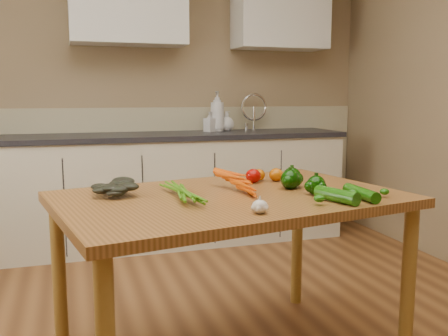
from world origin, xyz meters
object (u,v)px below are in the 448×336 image
object	(u,v)px
pepper_a	(290,179)
tomato_c	(276,175)
carrot_bunch	(221,186)
zucchini_a	(361,193)
pepper_c	(316,185)
tomato_a	(253,176)
tomato_b	(259,175)
pepper_b	(292,177)
soap_bottle_c	(227,121)
garlic_bulb	(260,207)
soap_bottle_a	(217,111)
table	(230,214)
zucchini_b	(337,195)
soap_bottle_b	(210,122)
leafy_greens	(112,184)

from	to	relation	value
pepper_a	tomato_c	distance (m)	0.21
carrot_bunch	zucchini_a	bearing A→B (deg)	-38.47
pepper_c	tomato_c	distance (m)	0.37
carrot_bunch	tomato_c	bearing A→B (deg)	21.23
carrot_bunch	tomato_a	xyz separation A→B (m)	(0.23, 0.21, -0.00)
tomato_b	pepper_b	bearing A→B (deg)	-67.65
soap_bottle_c	garlic_bulb	xyz separation A→B (m)	(-0.66, -2.43, -0.18)
garlic_bulb	pepper_b	bearing A→B (deg)	52.94
soap_bottle_a	table	bearing A→B (deg)	-81.96
zucchini_b	pepper_c	bearing A→B (deg)	93.01
table	zucchini_a	world-z (taller)	zucchini_a
soap_bottle_b	pepper_c	bearing A→B (deg)	143.55
garlic_bulb	tomato_b	xyz separation A→B (m)	(0.25, 0.66, 0.00)
carrot_bunch	leafy_greens	xyz separation A→B (m)	(-0.46, 0.10, 0.02)
garlic_bulb	zucchini_b	size ratio (longest dim) A/B	0.29
soap_bottle_b	tomato_c	bearing A→B (deg)	141.91
pepper_b	tomato_b	distance (m)	0.22
table	pepper_b	xyz separation A→B (m)	(0.33, 0.09, 0.13)
tomato_b	soap_bottle_b	bearing A→B (deg)	82.28
leafy_greens	zucchini_b	size ratio (longest dim) A/B	1.02
soap_bottle_c	pepper_a	xyz separation A→B (m)	(-0.35, -2.03, -0.16)
zucchini_a	soap_bottle_c	bearing A→B (deg)	86.08
garlic_bulb	pepper_c	distance (m)	0.44
pepper_c	zucchini_b	bearing A→B (deg)	-86.99
leafy_greens	pepper_a	xyz separation A→B (m)	(0.79, -0.08, -0.01)
soap_bottle_c	leafy_greens	xyz separation A→B (m)	(-1.14, -1.94, -0.15)
tomato_a	soap_bottle_a	bearing A→B (deg)	78.68
tomato_c	soap_bottle_a	bearing A→B (deg)	82.54
leafy_greens	zucchini_b	xyz separation A→B (m)	(0.85, -0.40, -0.02)
soap_bottle_a	tomato_c	size ratio (longest dim) A/B	4.70
pepper_b	tomato_c	world-z (taller)	pepper_b
soap_bottle_b	tomato_c	xyz separation A→B (m)	(-0.16, -1.76, -0.17)
soap_bottle_b	tomato_b	xyz separation A→B (m)	(-0.23, -1.72, -0.17)
zucchini_a	soap_bottle_b	bearing A→B (deg)	90.25
soap_bottle_b	leafy_greens	size ratio (longest dim) A/B	0.81
soap_bottle_a	leafy_greens	xyz separation A→B (m)	(-1.05, -1.92, -0.24)
soap_bottle_c	pepper_b	distance (m)	2.02
zucchini_a	tomato_a	bearing A→B (deg)	120.90
leafy_greens	tomato_b	size ratio (longest dim) A/B	3.21
soap_bottle_a	zucchini_b	xyz separation A→B (m)	(-0.20, -2.33, -0.26)
pepper_c	tomato_c	xyz separation A→B (m)	(-0.03, 0.36, -0.01)
leafy_greens	tomato_a	bearing A→B (deg)	9.15
pepper_c	soap_bottle_b	bearing A→B (deg)	86.57
tomato_b	pepper_c	bearing A→B (deg)	-75.54
pepper_a	tomato_c	xyz separation A→B (m)	(0.02, 0.21, -0.01)
table	zucchini_b	world-z (taller)	zucchini_b
soap_bottle_b	leafy_greens	bearing A→B (deg)	119.74
pepper_a	zucchini_b	distance (m)	0.33
pepper_c	tomato_a	world-z (taller)	pepper_c
soap_bottle_b	soap_bottle_c	xyz separation A→B (m)	(0.17, 0.06, -0.00)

